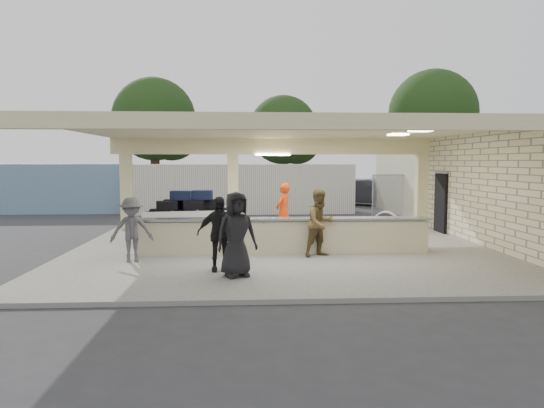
{
  "coord_description": "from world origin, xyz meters",
  "views": [
    {
      "loc": [
        -0.98,
        -13.69,
        2.62
      ],
      "look_at": [
        -0.21,
        1.0,
        1.33
      ],
      "focal_mm": 32.0,
      "sensor_mm": 36.0,
      "label": 1
    }
  ],
  "objects": [
    {
      "name": "passenger_c",
      "position": [
        -3.88,
        -1.44,
        0.91
      ],
      "size": [
        1.11,
        0.63,
        1.63
      ],
      "primitive_type": "imported",
      "rotation": [
        0.0,
        0.0,
        0.27
      ],
      "color": "#4C4B50",
      "rests_on": "pavilion"
    },
    {
      "name": "tree_mid",
      "position": [
        2.32,
        26.16,
        4.96
      ],
      "size": [
        6.0,
        5.6,
        8.0
      ],
      "color": "#382619",
      "rests_on": "ground"
    },
    {
      "name": "passenger_d",
      "position": [
        -1.21,
        -3.15,
        1.04
      ],
      "size": [
        0.99,
        0.68,
        1.87
      ],
      "primitive_type": "imported",
      "rotation": [
        0.0,
        0.0,
        0.37
      ],
      "color": "black",
      "rests_on": "pavilion"
    },
    {
      "name": "car_white_a",
      "position": [
        9.58,
        12.08,
        0.73
      ],
      "size": [
        5.56,
        3.78,
        1.45
      ],
      "primitive_type": "imported",
      "rotation": [
        0.0,
        0.0,
        1.87
      ],
      "color": "silver",
      "rests_on": "ground"
    },
    {
      "name": "tree_left",
      "position": [
        -7.68,
        24.16,
        5.59
      ],
      "size": [
        6.6,
        6.3,
        9.0
      ],
      "color": "#382619",
      "rests_on": "ground"
    },
    {
      "name": "ground",
      "position": [
        0.0,
        0.0,
        0.0
      ],
      "size": [
        120.0,
        120.0,
        0.0
      ],
      "primitive_type": "plane",
      "color": "#2B2B2E",
      "rests_on": "ground"
    },
    {
      "name": "container_blue",
      "position": [
        -11.93,
        11.95,
        1.25
      ],
      "size": [
        9.65,
        2.35,
        2.51
      ],
      "primitive_type": "cube",
      "rotation": [
        0.0,
        0.0,
        0.0
      ],
      "color": "#6B8BAC",
      "rests_on": "ground"
    },
    {
      "name": "drum_fan",
      "position": [
        3.51,
        1.64,
        0.6
      ],
      "size": [
        0.88,
        0.61,
        0.93
      ],
      "rotation": [
        0.0,
        0.0,
        -0.43
      ],
      "color": "silver",
      "rests_on": "pavilion"
    },
    {
      "name": "container_white",
      "position": [
        -1.32,
        11.3,
        1.25
      ],
      "size": [
        11.52,
        2.43,
        2.49
      ],
      "primitive_type": "cube",
      "rotation": [
        0.0,
        0.0,
        0.01
      ],
      "color": "white",
      "rests_on": "ground"
    },
    {
      "name": "fence",
      "position": [
        11.0,
        9.0,
        1.05
      ],
      "size": [
        12.06,
        0.06,
        2.03
      ],
      "color": "gray",
      "rests_on": "ground"
    },
    {
      "name": "baggage_counter",
      "position": [
        0.0,
        -0.5,
        0.59
      ],
      "size": [
        8.2,
        0.58,
        0.98
      ],
      "color": "#BCB58D",
      "rests_on": "pavilion"
    },
    {
      "name": "baggage_handler",
      "position": [
        0.18,
        1.56,
        1.03
      ],
      "size": [
        0.67,
        0.77,
        1.85
      ],
      "primitive_type": "imported",
      "rotation": [
        0.0,
        0.0,
        4.16
      ],
      "color": "red",
      "rests_on": "pavilion"
    },
    {
      "name": "adjacent_building",
      "position": [
        9.5,
        10.0,
        1.6
      ],
      "size": [
        6.0,
        8.0,
        3.2
      ],
      "primitive_type": "cube",
      "color": "beige",
      "rests_on": "ground"
    },
    {
      "name": "passenger_b",
      "position": [
        -1.63,
        -2.57,
        0.96
      ],
      "size": [
        1.03,
        0.42,
        1.73
      ],
      "primitive_type": "imported",
      "rotation": [
        0.0,
        0.0,
        0.05
      ],
      "color": "black",
      "rests_on": "pavilion"
    },
    {
      "name": "luggage_cart",
      "position": [
        -2.85,
        1.62,
        0.98
      ],
      "size": [
        2.97,
        2.08,
        1.61
      ],
      "rotation": [
        0.0,
        0.0,
        0.14
      ],
      "color": "silver",
      "rests_on": "pavilion"
    },
    {
      "name": "tree_right",
      "position": [
        14.32,
        25.16,
        6.21
      ],
      "size": [
        7.2,
        7.0,
        10.0
      ],
      "color": "#382619",
      "rests_on": "ground"
    },
    {
      "name": "pavilion",
      "position": [
        0.21,
        0.66,
        1.35
      ],
      "size": [
        12.01,
        10.0,
        3.55
      ],
      "color": "#65635E",
      "rests_on": "ground"
    },
    {
      "name": "passenger_a",
      "position": [
        0.97,
        -1.0,
        1.0
      ],
      "size": [
        0.95,
        0.74,
        1.8
      ],
      "primitive_type": "imported",
      "rotation": [
        0.0,
        0.0,
        0.47
      ],
      "color": "brown",
      "rests_on": "pavilion"
    },
    {
      "name": "car_white_b",
      "position": [
        13.75,
        12.55,
        0.66
      ],
      "size": [
        4.47,
        2.61,
        1.33
      ],
      "primitive_type": "imported",
      "rotation": [
        0.0,
        0.0,
        1.31
      ],
      "color": "silver",
      "rests_on": "ground"
    },
    {
      "name": "car_dark",
      "position": [
        6.12,
        15.14,
        0.75
      ],
      "size": [
        4.48,
        4.11,
        1.5
      ],
      "primitive_type": "imported",
      "rotation": [
        0.0,
        0.0,
        0.87
      ],
      "color": "black",
      "rests_on": "ground"
    }
  ]
}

